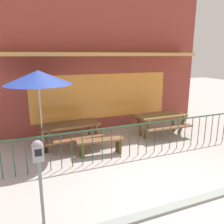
{
  "coord_description": "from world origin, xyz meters",
  "views": [
    {
      "loc": [
        -2.94,
        -3.74,
        2.88
      ],
      "look_at": [
        -0.53,
        2.19,
        1.29
      ],
      "focal_mm": 36.57,
      "sensor_mm": 36.0,
      "label": 1
    }
  ],
  "objects_px": {
    "patio_umbrella": "(38,78)",
    "picnic_table_left": "(70,128)",
    "picnic_table_right": "(161,119)",
    "parking_meter_near": "(39,161)",
    "patio_bench": "(100,143)"
  },
  "relations": [
    {
      "from": "picnic_table_left",
      "to": "patio_bench",
      "type": "height_order",
      "value": "picnic_table_left"
    },
    {
      "from": "picnic_table_right",
      "to": "patio_umbrella",
      "type": "bearing_deg",
      "value": 179.33
    },
    {
      "from": "picnic_table_left",
      "to": "parking_meter_near",
      "type": "bearing_deg",
      "value": -110.01
    },
    {
      "from": "patio_bench",
      "to": "parking_meter_near",
      "type": "bearing_deg",
      "value": -128.76
    },
    {
      "from": "picnic_table_right",
      "to": "parking_meter_near",
      "type": "relative_size",
      "value": 1.16
    },
    {
      "from": "picnic_table_left",
      "to": "patio_bench",
      "type": "relative_size",
      "value": 1.32
    },
    {
      "from": "patio_umbrella",
      "to": "patio_bench",
      "type": "relative_size",
      "value": 1.73
    },
    {
      "from": "picnic_table_left",
      "to": "patio_bench",
      "type": "distance_m",
      "value": 1.2
    },
    {
      "from": "patio_umbrella",
      "to": "parking_meter_near",
      "type": "distance_m",
      "value": 3.39
    },
    {
      "from": "patio_bench",
      "to": "parking_meter_near",
      "type": "xyz_separation_m",
      "value": [
        -1.88,
        -2.34,
        0.86
      ]
    },
    {
      "from": "picnic_table_right",
      "to": "patio_bench",
      "type": "distance_m",
      "value": 2.77
    },
    {
      "from": "picnic_table_right",
      "to": "patio_bench",
      "type": "relative_size",
      "value": 1.28
    },
    {
      "from": "patio_umbrella",
      "to": "picnic_table_left",
      "type": "bearing_deg",
      "value": 5.91
    },
    {
      "from": "picnic_table_right",
      "to": "patio_bench",
      "type": "bearing_deg",
      "value": -162.95
    },
    {
      "from": "picnic_table_right",
      "to": "patio_umbrella",
      "type": "height_order",
      "value": "patio_umbrella"
    }
  ]
}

